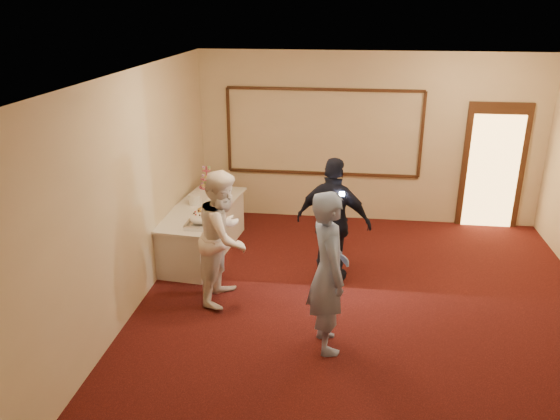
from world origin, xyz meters
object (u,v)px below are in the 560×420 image
object	(u,v)px
woman	(224,237)
pavlova_tray	(201,220)
man	(328,272)
cupcake_stand	(207,179)
plate_stack_a	(195,199)
plate_stack_b	(221,194)
guest	(333,222)
tart	(205,211)
buffet_table	(202,230)

from	to	relation	value
woman	pavlova_tray	bearing A→B (deg)	44.48
man	woman	world-z (taller)	man
cupcake_stand	plate_stack_a	size ratio (longest dim) A/B	2.09
pavlova_tray	woman	bearing A→B (deg)	-52.24
cupcake_stand	plate_stack_a	world-z (taller)	cupcake_stand
plate_stack_b	woman	size ratio (longest dim) A/B	0.10
guest	cupcake_stand	bearing A→B (deg)	-21.92
plate_stack_b	tart	xyz separation A→B (m)	(-0.10, -0.64, -0.05)
buffet_table	pavlova_tray	bearing A→B (deg)	-74.49
pavlova_tray	plate_stack_a	xyz separation A→B (m)	(-0.33, 0.83, -0.00)
tart	guest	xyz separation A→B (m)	(1.96, -0.46, 0.11)
plate_stack_b	man	bearing A→B (deg)	-55.49
cupcake_stand	tart	world-z (taller)	cupcake_stand
plate_stack_b	man	distance (m)	3.29
cupcake_stand	man	world-z (taller)	man
man	woman	xyz separation A→B (m)	(-1.40, 0.94, -0.06)
tart	guest	distance (m)	2.02
buffet_table	pavlova_tray	distance (m)	0.88
buffet_table	plate_stack_a	size ratio (longest dim) A/B	11.41
plate_stack_a	guest	bearing A→B (deg)	-19.62
plate_stack_a	tart	distance (m)	0.41
pavlova_tray	woman	distance (m)	0.79
pavlova_tray	tart	bearing A→B (deg)	98.92
plate_stack_b	plate_stack_a	bearing A→B (deg)	-138.33
buffet_table	plate_stack_b	size ratio (longest dim) A/B	12.84
pavlova_tray	guest	xyz separation A→B (m)	(1.88, 0.05, 0.06)
tart	woman	bearing A→B (deg)	-63.54
buffet_table	plate_stack_b	xyz separation A→B (m)	(0.22, 0.43, 0.46)
cupcake_stand	pavlova_tray	bearing A→B (deg)	-78.44
cupcake_stand	guest	size ratio (longest dim) A/B	0.23
pavlova_tray	cupcake_stand	xyz separation A→B (m)	(-0.34, 1.68, 0.06)
cupcake_stand	tart	bearing A→B (deg)	-77.30
buffet_table	plate_stack_a	bearing A→B (deg)	137.16
tart	man	distance (m)	2.86
guest	pavlova_tray	bearing A→B (deg)	15.81
pavlova_tray	plate_stack_b	xyz separation A→B (m)	(0.02, 1.14, -0.01)
cupcake_stand	plate_stack_a	distance (m)	0.85
buffet_table	tart	distance (m)	0.47
cupcake_stand	plate_stack_b	bearing A→B (deg)	-55.48
pavlova_tray	tart	world-z (taller)	pavlova_tray
guest	plate_stack_b	bearing A→B (deg)	-16.23
pavlova_tray	tart	size ratio (longest dim) A/B	2.13
plate_stack_b	pavlova_tray	bearing A→B (deg)	-91.24
cupcake_stand	guest	xyz separation A→B (m)	(2.22, -1.63, -0.01)
buffet_table	woman	bearing A→B (deg)	-63.01
man	woman	size ratio (longest dim) A/B	1.06
buffet_table	guest	world-z (taller)	guest
tart	man	world-z (taller)	man
plate_stack_b	woman	distance (m)	1.83
plate_stack_b	man	world-z (taller)	man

